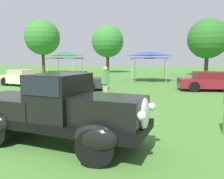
# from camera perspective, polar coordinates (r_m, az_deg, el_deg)

# --- Properties ---
(ground_plane) EXTENTS (120.00, 120.00, 0.00)m
(ground_plane) POSITION_cam_1_polar(r_m,az_deg,el_deg) (6.40, -16.96, -11.24)
(ground_plane) COLOR #42752D
(feature_pickup_truck) EXTENTS (4.66, 2.47, 1.70)m
(feature_pickup_truck) POSITION_cam_1_polar(r_m,az_deg,el_deg) (5.58, -13.53, -4.66)
(feature_pickup_truck) COLOR black
(feature_pickup_truck) RESTS_ON ground_plane
(show_car_cream) EXTENTS (4.19, 2.76, 1.22)m
(show_car_cream) POSITION_cam_1_polar(r_m,az_deg,el_deg) (18.67, -21.45, 2.76)
(show_car_cream) COLOR beige
(show_car_cream) RESTS_ON ground_plane
(show_car_charcoal) EXTENTS (4.42, 2.04, 1.22)m
(show_car_charcoal) POSITION_cam_1_polar(r_m,az_deg,el_deg) (15.31, -9.79, 2.20)
(show_car_charcoal) COLOR #28282D
(show_car_charcoal) RESTS_ON ground_plane
(show_car_burgundy) EXTENTS (4.17, 1.96, 1.22)m
(show_car_burgundy) POSITION_cam_1_polar(r_m,az_deg,el_deg) (15.92, 23.60, 1.87)
(show_car_burgundy) COLOR maroon
(show_car_burgundy) RESTS_ON ground_plane
(spectator_by_row) EXTENTS (0.45, 0.46, 1.69)m
(spectator_by_row) POSITION_cam_1_polar(r_m,az_deg,el_deg) (10.84, -1.66, 1.74)
(spectator_by_row) COLOR #9E998E
(spectator_by_row) RESTS_ON ground_plane
(canopy_tent_left_field) EXTENTS (2.79, 2.79, 2.71)m
(canopy_tent_left_field) POSITION_cam_1_polar(r_m,az_deg,el_deg) (22.12, -11.70, 8.55)
(canopy_tent_left_field) COLOR #B7B7BC
(canopy_tent_left_field) RESTS_ON ground_plane
(canopy_tent_center_field) EXTENTS (3.21, 3.21, 2.71)m
(canopy_tent_center_field) POSITION_cam_1_polar(r_m,az_deg,el_deg) (20.92, 9.46, 8.67)
(canopy_tent_center_field) COLOR #B7B7BC
(canopy_tent_center_field) RESTS_ON ground_plane
(treeline_far_left) EXTENTS (5.03, 5.03, 7.62)m
(treeline_far_left) POSITION_cam_1_polar(r_m,az_deg,el_deg) (35.08, -17.09, 12.37)
(treeline_far_left) COLOR #47331E
(treeline_far_left) RESTS_ON ground_plane
(treeline_mid_left) EXTENTS (4.65, 4.65, 6.90)m
(treeline_mid_left) POSITION_cam_1_polar(r_m,az_deg,el_deg) (33.91, -1.09, 11.98)
(treeline_mid_left) COLOR #47331E
(treeline_mid_left) RESTS_ON ground_plane
(treeline_center) EXTENTS (4.69, 4.69, 6.75)m
(treeline_center) POSITION_cam_1_polar(r_m,az_deg,el_deg) (29.51, 22.93, 11.69)
(treeline_center) COLOR #47331E
(treeline_center) RESTS_ON ground_plane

